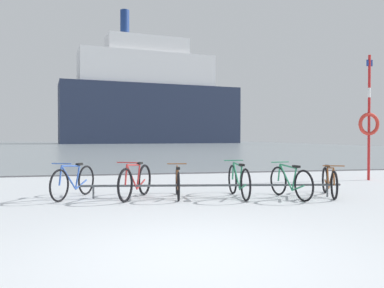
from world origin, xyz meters
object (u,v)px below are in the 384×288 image
object	(u,v)px
bicycle_0	(74,182)
bicycle_2	(178,183)
bicycle_3	(239,181)
rescue_post	(369,121)
bicycle_5	(329,182)
bicycle_1	(135,181)
ferry_ship	(150,100)
bicycle_4	(290,182)

from	to	relation	value
bicycle_0	bicycle_2	world-z (taller)	bicycle_0
bicycle_0	bicycle_2	size ratio (longest dim) A/B	1.00
bicycle_3	rescue_post	xyz separation A→B (m)	(5.15, 2.54, 1.51)
bicycle_0	bicycle_3	size ratio (longest dim) A/B	0.91
bicycle_2	bicycle_5	size ratio (longest dim) A/B	1.01
bicycle_5	bicycle_0	bearing A→B (deg)	171.17
bicycle_0	bicycle_1	xyz separation A→B (m)	(1.35, -0.32, 0.01)
bicycle_0	bicycle_1	size ratio (longest dim) A/B	0.99
bicycle_3	bicycle_0	bearing A→B (deg)	170.03
bicycle_1	bicycle_3	world-z (taller)	bicycle_1
bicycle_3	ferry_ship	xyz separation A→B (m)	(5.63, 79.55, 9.43)
bicycle_5	bicycle_4	bearing A→B (deg)	-174.83
bicycle_2	ferry_ship	xyz separation A→B (m)	(6.99, 79.30, 9.46)
bicycle_0	bicycle_3	bearing A→B (deg)	-9.97
bicycle_1	bicycle_4	bearing A→B (deg)	-11.12
bicycle_2	bicycle_4	world-z (taller)	bicycle_4
bicycle_3	bicycle_5	size ratio (longest dim) A/B	1.11
rescue_post	ferry_ship	xyz separation A→B (m)	(0.48, 77.01, 7.92)
bicycle_1	ferry_ship	bearing A→B (deg)	84.29
ferry_ship	bicycle_4	bearing A→B (deg)	-93.26
bicycle_0	bicycle_4	world-z (taller)	bicycle_0
rescue_post	bicycle_4	bearing A→B (deg)	-144.66
bicycle_1	bicycle_2	bearing A→B (deg)	-4.37
bicycle_0	ferry_ship	distance (m)	80.01
rescue_post	bicycle_1	bearing A→B (deg)	-163.39
bicycle_4	ferry_ship	xyz separation A→B (m)	(4.54, 79.90, 9.45)
bicycle_0	bicycle_4	distance (m)	4.83
bicycle_0	bicycle_3	xyz separation A→B (m)	(3.64, -0.64, 0.00)
bicycle_5	bicycle_2	bearing A→B (deg)	171.76
bicycle_4	bicycle_5	size ratio (longest dim) A/B	1.03
ferry_ship	bicycle_5	bearing A→B (deg)	-92.53
bicycle_3	bicycle_5	world-z (taller)	bicycle_3
bicycle_2	bicycle_3	bearing A→B (deg)	-10.38
bicycle_3	ferry_ship	bearing A→B (deg)	85.95
bicycle_4	bicycle_0	bearing A→B (deg)	168.24
bicycle_1	bicycle_4	size ratio (longest dim) A/B	0.98
bicycle_2	bicycle_5	distance (m)	3.49
bicycle_0	rescue_post	xyz separation A→B (m)	(8.79, 1.90, 1.52)
bicycle_2	bicycle_1	bearing A→B (deg)	175.63
rescue_post	bicycle_5	bearing A→B (deg)	-137.54
bicycle_0	rescue_post	distance (m)	9.12
bicycle_3	bicycle_5	distance (m)	2.12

